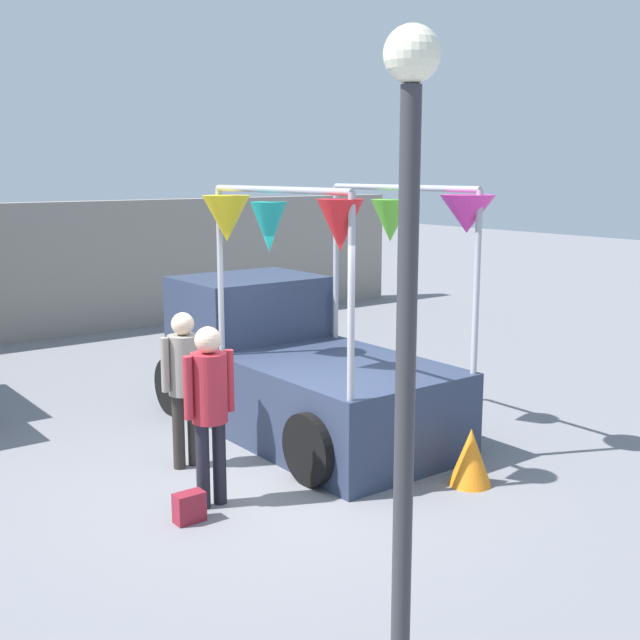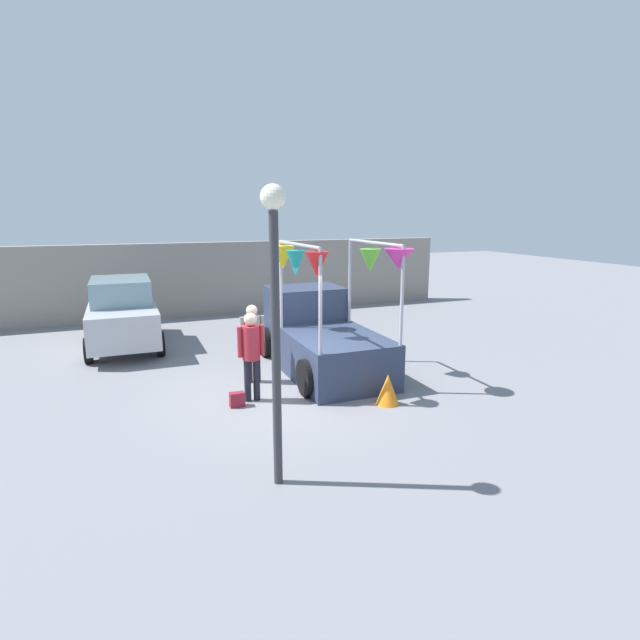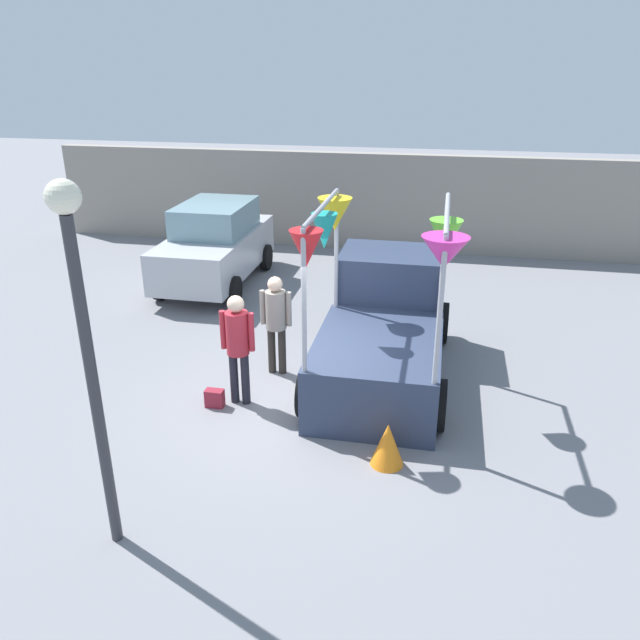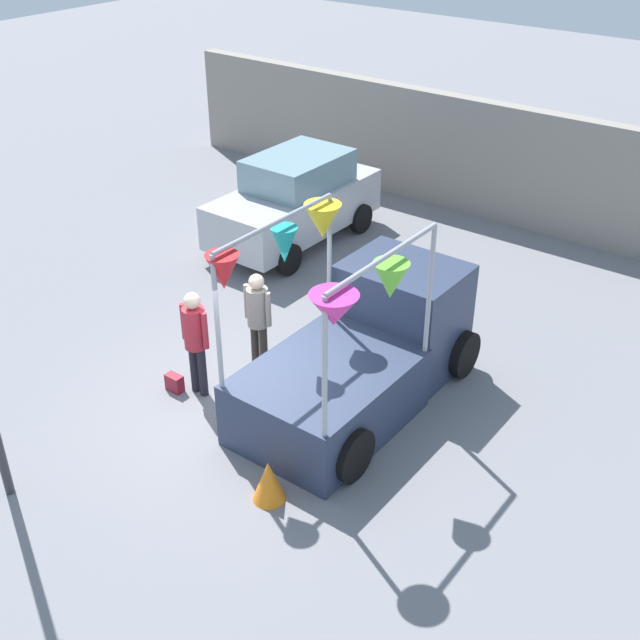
{
  "view_description": "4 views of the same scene",
  "coord_description": "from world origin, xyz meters",
  "px_view_note": "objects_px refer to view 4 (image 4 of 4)",
  "views": [
    {
      "loc": [
        -4.44,
        -6.59,
        3.18
      ],
      "look_at": [
        0.83,
        0.36,
        1.56
      ],
      "focal_mm": 45.0,
      "sensor_mm": 36.0,
      "label": 1
    },
    {
      "loc": [
        -3.07,
        -9.26,
        3.62
      ],
      "look_at": [
        0.64,
        0.04,
        1.46
      ],
      "focal_mm": 28.0,
      "sensor_mm": 36.0,
      "label": 2
    },
    {
      "loc": [
        1.99,
        -8.18,
        4.93
      ],
      "look_at": [
        0.2,
        0.74,
        1.1
      ],
      "focal_mm": 35.0,
      "sensor_mm": 36.0,
      "label": 3
    },
    {
      "loc": [
        6.73,
        -7.11,
        7.35
      ],
      "look_at": [
        0.77,
        0.77,
        1.46
      ],
      "focal_mm": 45.0,
      "sensor_mm": 36.0,
      "label": 4
    }
  ],
  "objects_px": {
    "folded_kite_bundle_tangerine": "(269,481)",
    "person_customer": "(195,334)",
    "vendor_truck": "(367,345)",
    "person_vendor": "(258,313)",
    "parked_car": "(295,199)",
    "handbag": "(175,383)"
  },
  "relations": [
    {
      "from": "person_customer",
      "to": "folded_kite_bundle_tangerine",
      "type": "bearing_deg",
      "value": -25.81
    },
    {
      "from": "vendor_truck",
      "to": "handbag",
      "type": "height_order",
      "value": "vendor_truck"
    },
    {
      "from": "person_vendor",
      "to": "handbag",
      "type": "xyz_separation_m",
      "value": [
        -0.65,
        -1.28,
        -0.9
      ]
    },
    {
      "from": "vendor_truck",
      "to": "person_vendor",
      "type": "distance_m",
      "value": 1.81
    },
    {
      "from": "vendor_truck",
      "to": "parked_car",
      "type": "xyz_separation_m",
      "value": [
        -4.31,
        3.66,
        0.08
      ]
    },
    {
      "from": "vendor_truck",
      "to": "folded_kite_bundle_tangerine",
      "type": "xyz_separation_m",
      "value": [
        0.34,
        -2.72,
        -0.56
      ]
    },
    {
      "from": "parked_car",
      "to": "person_vendor",
      "type": "height_order",
      "value": "parked_car"
    },
    {
      "from": "person_customer",
      "to": "folded_kite_bundle_tangerine",
      "type": "xyz_separation_m",
      "value": [
        2.38,
        -1.15,
        -0.77
      ]
    },
    {
      "from": "handbag",
      "to": "folded_kite_bundle_tangerine",
      "type": "relative_size",
      "value": 0.47
    },
    {
      "from": "parked_car",
      "to": "person_customer",
      "type": "bearing_deg",
      "value": -66.52
    },
    {
      "from": "person_customer",
      "to": "person_vendor",
      "type": "relative_size",
      "value": 1.03
    },
    {
      "from": "handbag",
      "to": "person_vendor",
      "type": "bearing_deg",
      "value": 63.06
    },
    {
      "from": "person_vendor",
      "to": "vendor_truck",
      "type": "bearing_deg",
      "value": 15.86
    },
    {
      "from": "person_vendor",
      "to": "folded_kite_bundle_tangerine",
      "type": "relative_size",
      "value": 2.85
    },
    {
      "from": "folded_kite_bundle_tangerine",
      "to": "person_customer",
      "type": "bearing_deg",
      "value": 154.19
    },
    {
      "from": "vendor_truck",
      "to": "parked_car",
      "type": "relative_size",
      "value": 1.03
    },
    {
      "from": "person_customer",
      "to": "parked_car",
      "type": "bearing_deg",
      "value": 113.48
    },
    {
      "from": "person_customer",
      "to": "vendor_truck",
      "type": "bearing_deg",
      "value": 37.65
    },
    {
      "from": "handbag",
      "to": "vendor_truck",
      "type": "bearing_deg",
      "value": 36.58
    },
    {
      "from": "person_customer",
      "to": "handbag",
      "type": "height_order",
      "value": "person_customer"
    },
    {
      "from": "vendor_truck",
      "to": "handbag",
      "type": "xyz_separation_m",
      "value": [
        -2.39,
        -1.77,
        -0.72
      ]
    },
    {
      "from": "vendor_truck",
      "to": "person_vendor",
      "type": "height_order",
      "value": "vendor_truck"
    }
  ]
}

